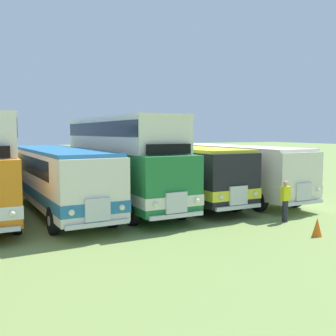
{
  "coord_description": "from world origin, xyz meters",
  "views": [
    {
      "loc": [
        -3.21,
        -18.52,
        3.75
      ],
      "look_at": [
        5.79,
        0.03,
        1.85
      ],
      "focal_mm": 41.5,
      "sensor_mm": 36.0,
      "label": 1
    }
  ],
  "objects_px": {
    "bus_fifth_in_row": "(120,157)",
    "marshal_person": "(285,201)",
    "bus_sixth_in_row": "(181,170)",
    "cone_near_end": "(317,227)",
    "bus_seventh_in_row": "(230,167)",
    "bus_fourth_in_row": "(57,175)"
  },
  "relations": [
    {
      "from": "bus_fifth_in_row",
      "to": "marshal_person",
      "type": "height_order",
      "value": "bus_fifth_in_row"
    },
    {
      "from": "bus_sixth_in_row",
      "to": "marshal_person",
      "type": "height_order",
      "value": "bus_sixth_in_row"
    },
    {
      "from": "bus_sixth_in_row",
      "to": "bus_seventh_in_row",
      "type": "xyz_separation_m",
      "value": [
        3.2,
        0.07,
        0.0
      ]
    },
    {
      "from": "bus_sixth_in_row",
      "to": "marshal_person",
      "type": "distance_m",
      "value": 6.31
    },
    {
      "from": "bus_sixth_in_row",
      "to": "cone_near_end",
      "type": "relative_size",
      "value": 15.16
    },
    {
      "from": "bus_fifth_in_row",
      "to": "bus_seventh_in_row",
      "type": "height_order",
      "value": "bus_fifth_in_row"
    },
    {
      "from": "bus_fourth_in_row",
      "to": "bus_seventh_in_row",
      "type": "relative_size",
      "value": 1.06
    },
    {
      "from": "bus_fourth_in_row",
      "to": "cone_near_end",
      "type": "xyz_separation_m",
      "value": [
        7.64,
        -8.65,
        -1.43
      ]
    },
    {
      "from": "bus_sixth_in_row",
      "to": "bus_seventh_in_row",
      "type": "relative_size",
      "value": 0.91
    },
    {
      "from": "bus_fourth_in_row",
      "to": "bus_sixth_in_row",
      "type": "xyz_separation_m",
      "value": [
        6.41,
        -0.4,
        -0.01
      ]
    },
    {
      "from": "bus_seventh_in_row",
      "to": "marshal_person",
      "type": "bearing_deg",
      "value": -103.0
    },
    {
      "from": "marshal_person",
      "to": "cone_near_end",
      "type": "bearing_deg",
      "value": -104.15
    },
    {
      "from": "bus_fifth_in_row",
      "to": "cone_near_end",
      "type": "relative_size",
      "value": 17.56
    },
    {
      "from": "bus_fifth_in_row",
      "to": "marshal_person",
      "type": "distance_m",
      "value": 8.36
    },
    {
      "from": "bus_fourth_in_row",
      "to": "marshal_person",
      "type": "relative_size",
      "value": 6.79
    },
    {
      "from": "cone_near_end",
      "to": "bus_sixth_in_row",
      "type": "bearing_deg",
      "value": 98.5
    },
    {
      "from": "bus_sixth_in_row",
      "to": "cone_near_end",
      "type": "bearing_deg",
      "value": -81.5
    },
    {
      "from": "marshal_person",
      "to": "bus_sixth_in_row",
      "type": "bearing_deg",
      "value": 106.78
    },
    {
      "from": "bus_fifth_in_row",
      "to": "bus_seventh_in_row",
      "type": "distance_m",
      "value": 6.47
    },
    {
      "from": "bus_sixth_in_row",
      "to": "marshal_person",
      "type": "xyz_separation_m",
      "value": [
        1.81,
        -5.99,
        -0.86
      ]
    },
    {
      "from": "bus_fourth_in_row",
      "to": "cone_near_end",
      "type": "relative_size",
      "value": 17.63
    },
    {
      "from": "bus_fourth_in_row",
      "to": "bus_fifth_in_row",
      "type": "relative_size",
      "value": 1.0
    }
  ]
}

